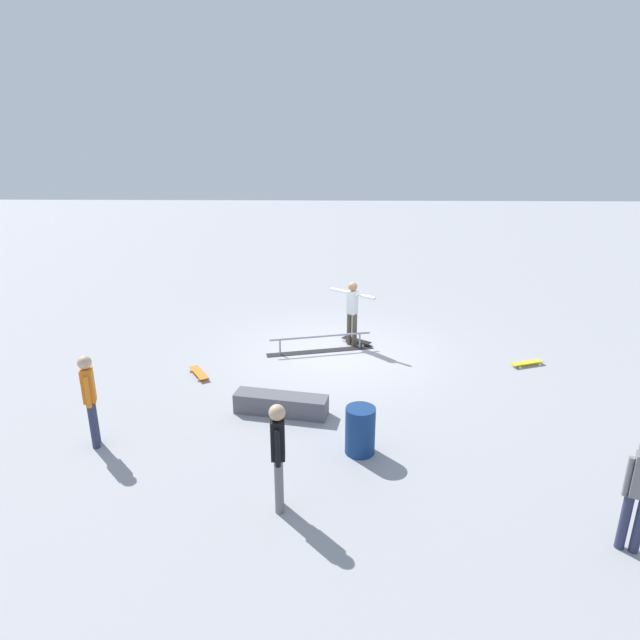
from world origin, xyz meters
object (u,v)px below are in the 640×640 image
object	(u,v)px
bystander_grey_shirt	(639,489)
loose_skateboard_orange	(199,373)
skater_main	(352,309)
loose_skateboard_yellow	(527,362)
bystander_black_shirt	(278,452)
grind_rail	(320,344)
skateboard_main	(356,340)
bystander_orange_shirt	(90,396)
trash_bin	(360,430)
skate_ledge	(281,404)

from	to	relation	value
bystander_grey_shirt	loose_skateboard_orange	distance (m)	8.63
skater_main	loose_skateboard_yellow	bearing A→B (deg)	-158.39
bystander_black_shirt	bystander_grey_shirt	bearing A→B (deg)	-103.08
grind_rail	loose_skateboard_yellow	bearing A→B (deg)	157.81
skateboard_main	bystander_black_shirt	bearing A→B (deg)	113.35
skateboard_main	loose_skateboard_orange	distance (m)	4.13
bystander_orange_shirt	loose_skateboard_yellow	bearing A→B (deg)	-84.83
skater_main	loose_skateboard_yellow	xyz separation A→B (m)	(-4.05, 1.19, -0.89)
grind_rail	skateboard_main	xyz separation A→B (m)	(-0.91, -0.58, -0.11)
bystander_black_shirt	loose_skateboard_yellow	size ratio (longest dim) A/B	2.05
bystander_black_shirt	trash_bin	xyz separation A→B (m)	(-1.23, -1.49, -0.53)
bystander_orange_shirt	trash_bin	world-z (taller)	bystander_orange_shirt
bystander_orange_shirt	loose_skateboard_yellow	distance (m)	9.40
skater_main	bystander_grey_shirt	size ratio (longest dim) A/B	1.00
bystander_orange_shirt	trash_bin	size ratio (longest dim) A/B	2.01
skater_main	skateboard_main	xyz separation A→B (m)	(-0.13, -0.12, -0.89)
bystander_orange_shirt	skateboard_main	bearing A→B (deg)	-61.32
trash_bin	bystander_black_shirt	bearing A→B (deg)	50.53
grind_rail	skateboard_main	distance (m)	1.08
trash_bin	skater_main	bearing A→B (deg)	-90.20
bystander_black_shirt	grind_rail	bearing A→B (deg)	-8.71
skateboard_main	loose_skateboard_orange	world-z (taller)	same
skate_ledge	skater_main	size ratio (longest dim) A/B	1.09
bystander_black_shirt	loose_skateboard_yellow	world-z (taller)	bystander_black_shirt
skate_ledge	bystander_orange_shirt	world-z (taller)	bystander_orange_shirt
bystander_orange_shirt	bystander_black_shirt	size ratio (longest dim) A/B	1.00
skate_ledge	skateboard_main	distance (m)	4.04
skate_ledge	bystander_orange_shirt	distance (m)	3.42
bystander_orange_shirt	loose_skateboard_orange	world-z (taller)	bystander_orange_shirt
skate_ledge	loose_skateboard_yellow	distance (m)	6.02
skater_main	bystander_black_shirt	xyz separation A→B (m)	(1.25, 6.39, -0.01)
loose_skateboard_orange	skater_main	bearing A→B (deg)	-92.63
loose_skateboard_yellow	loose_skateboard_orange	xyz separation A→B (m)	(7.51, 0.73, 0.00)
bystander_grey_shirt	skate_ledge	bearing A→B (deg)	168.64
bystander_grey_shirt	grind_rail	bearing A→B (deg)	146.67
skateboard_main	bystander_grey_shirt	size ratio (longest dim) A/B	0.46
skate_ledge	trash_bin	distance (m)	1.98
grind_rail	bystander_orange_shirt	world-z (taller)	bystander_orange_shirt
skate_ledge	loose_skateboard_orange	distance (m)	2.59
grind_rail	loose_skateboard_orange	xyz separation A→B (m)	(2.68, 1.47, -0.11)
loose_skateboard_orange	loose_skateboard_yellow	bearing A→B (deg)	-116.06
grind_rail	bystander_orange_shirt	bearing A→B (deg)	35.05
skateboard_main	loose_skateboard_yellow	xyz separation A→B (m)	(-3.92, 1.31, 0.00)
skater_main	bystander_black_shirt	size ratio (longest dim) A/B	0.99
skate_ledge	bystander_black_shirt	distance (m)	2.92
bystander_orange_shirt	bystander_black_shirt	distance (m)	3.71
loose_skateboard_orange	trash_bin	world-z (taller)	trash_bin
skateboard_main	trash_bin	distance (m)	5.03
skate_ledge	skater_main	distance (m)	3.95
grind_rail	skate_ledge	xyz separation A→B (m)	(0.69, 3.12, 0.01)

